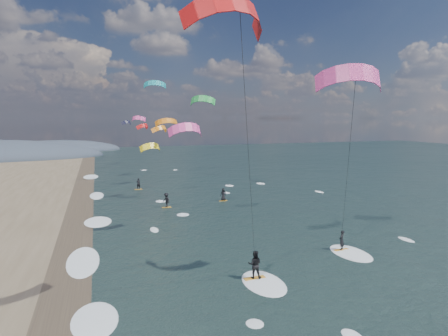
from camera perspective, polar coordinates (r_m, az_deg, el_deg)
name	(u,v)px	position (r m, az deg, el deg)	size (l,w,h in m)	color
wet_sand_strip	(66,292)	(26.17, -22.96, -17.00)	(3.00, 240.00, 0.00)	#382D23
kitesurfer_near_a	(354,119)	(24.96, 19.23, 7.02)	(7.74, 8.77, 14.36)	orange
kitesurfer_near_b	(247,109)	(18.92, 3.55, 8.96)	(7.33, 8.77, 16.42)	orange
far_kitesurfers	(177,195)	(48.35, -7.17, -4.13)	(10.68, 13.74, 1.78)	orange
bg_kite_field	(155,118)	(65.81, -10.45, 7.54)	(8.59, 71.39, 10.39)	red
shoreline_surf	(88,262)	(30.50, -20.02, -13.29)	(2.40, 79.40, 0.11)	white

